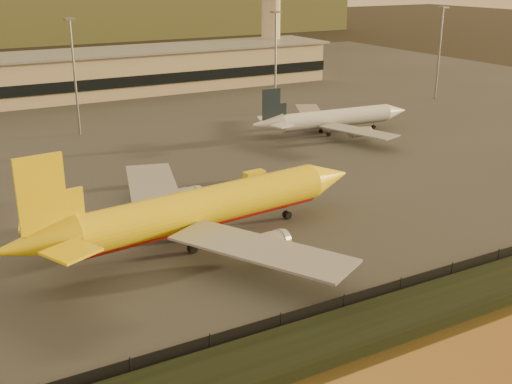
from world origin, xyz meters
The scene contains 11 objects.
ground centered at (0.00, 0.00, 0.00)m, with size 900.00×900.00×0.00m, color black.
embankment centered at (0.00, -17.00, 0.70)m, with size 320.00×7.00×1.40m, color black.
tarmac centered at (0.00, 95.00, 0.10)m, with size 320.00×220.00×0.20m, color #2D2D2D.
perimeter_fence centered at (0.00, -13.00, 1.30)m, with size 300.00×0.05×2.20m, color black.
terminal_building centered at (-14.52, 125.55, 6.25)m, with size 202.00×25.00×12.60m.
control_tower centered at (70.00, 131.00, 21.66)m, with size 11.20×11.20×35.50m.
apron_light_masts centered at (15.00, 75.00, 15.70)m, with size 152.20×12.20×25.40m.
dhl_cargo_jet centered at (-11.28, 12.23, 4.92)m, with size 52.97×51.59×15.81m.
white_narrowbody_jet centered at (40.15, 52.90, 3.59)m, with size 39.52×38.45×11.35m.
gse_vehicle_yellow centered at (8.14, 32.05, 1.06)m, with size 3.81×1.72×1.72m, color yellow.
gse_vehicle_white centered at (-8.39, 38.68, 0.97)m, with size 3.44×1.55×1.55m, color silver.
Camera 1 is at (-44.37, -61.77, 35.78)m, focal length 45.00 mm.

